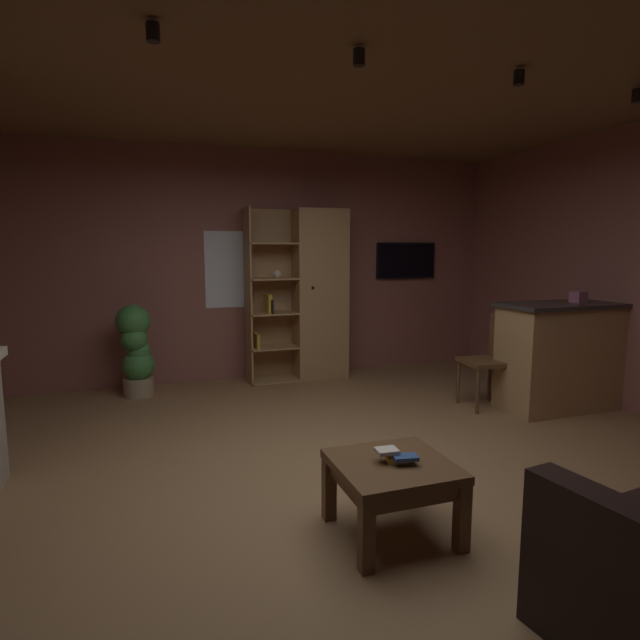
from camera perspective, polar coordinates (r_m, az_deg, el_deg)
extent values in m
cube|color=olive|center=(3.69, 2.12, -17.36)|extent=(6.32, 6.03, 0.02)
cube|color=#8E544C|center=(6.28, -7.94, 5.96)|extent=(6.44, 0.06, 2.72)
cube|color=brown|center=(3.54, 2.37, 27.17)|extent=(6.32, 6.03, 0.02)
cube|color=white|center=(6.21, -9.75, 5.53)|extent=(0.63, 0.01, 0.90)
cube|color=#A87F51|center=(6.24, -0.02, 2.84)|extent=(0.62, 0.38, 2.03)
cube|color=#A87F51|center=(6.25, -5.78, 2.81)|extent=(0.58, 0.02, 2.03)
cube|color=#A87F51|center=(6.01, -7.96, 2.58)|extent=(0.02, 0.38, 2.03)
sphere|color=black|center=(5.99, -0.80, 3.61)|extent=(0.04, 0.04, 0.04)
cube|color=#A87F51|center=(6.24, -5.27, -6.56)|extent=(0.58, 0.38, 0.02)
cube|color=#A87F51|center=(6.16, -5.32, -2.99)|extent=(0.58, 0.38, 0.02)
cube|color=#A87F51|center=(6.09, -5.36, 0.77)|extent=(0.58, 0.38, 0.02)
cube|color=#A87F51|center=(6.06, -5.41, 4.58)|extent=(0.58, 0.38, 0.02)
cube|color=#A87F51|center=(6.05, -5.46, 8.43)|extent=(0.58, 0.38, 0.02)
cube|color=black|center=(6.02, -5.54, 1.56)|extent=(0.03, 0.23, 0.16)
cube|color=gold|center=(6.04, -7.02, -2.31)|extent=(0.03, 0.23, 0.17)
cube|color=gold|center=(6.01, -5.76, 1.80)|extent=(0.04, 0.23, 0.22)
sphere|color=beige|center=(6.07, -4.77, 5.07)|extent=(0.10, 0.10, 0.10)
cube|color=#A87F51|center=(5.63, 25.69, -3.77)|extent=(1.33, 0.53, 1.01)
cube|color=#2D2826|center=(5.55, 26.01, 1.53)|extent=(1.39, 0.59, 0.04)
cube|color=#995972|center=(5.59, 26.71, 2.30)|extent=(0.13, 0.13, 0.11)
cube|color=brown|center=(2.93, 8.04, -15.74)|extent=(0.62, 0.61, 0.05)
cube|color=brown|center=(2.96, 8.01, -16.90)|extent=(0.56, 0.55, 0.08)
cube|color=brown|center=(2.71, 5.16, -22.77)|extent=(0.07, 0.07, 0.37)
cube|color=brown|center=(2.95, 15.45, -20.35)|extent=(0.07, 0.07, 0.37)
cube|color=brown|center=(3.14, 1.02, -18.20)|extent=(0.07, 0.07, 0.37)
cube|color=brown|center=(3.35, 10.14, -16.61)|extent=(0.07, 0.07, 0.37)
cube|color=gold|center=(2.93, 8.48, -14.98)|extent=(0.13, 0.12, 0.03)
cube|color=#2D4C8C|center=(2.89, 9.44, -14.79)|extent=(0.14, 0.10, 0.02)
cube|color=beige|center=(2.90, 7.49, -14.17)|extent=(0.12, 0.10, 0.02)
cube|color=brown|center=(5.35, 17.80, -4.42)|extent=(0.45, 0.45, 0.04)
cube|color=brown|center=(5.41, 19.60, -1.78)|extent=(0.07, 0.40, 0.44)
cylinder|color=brown|center=(5.45, 15.07, -6.55)|extent=(0.04, 0.04, 0.46)
cylinder|color=brown|center=(5.16, 17.08, -7.47)|extent=(0.04, 0.04, 0.46)
cylinder|color=brown|center=(5.64, 18.26, -6.21)|extent=(0.04, 0.04, 0.46)
cylinder|color=brown|center=(5.35, 20.37, -7.06)|extent=(0.04, 0.04, 0.46)
cylinder|color=#9E896B|center=(5.89, -19.47, -6.99)|extent=(0.31, 0.31, 0.20)
sphere|color=#3D7F3D|center=(5.84, -19.48, -4.77)|extent=(0.33, 0.33, 0.33)
sphere|color=#3D7F3D|center=(5.81, -19.49, -3.31)|extent=(0.25, 0.25, 0.25)
sphere|color=#3D7F3D|center=(5.75, -19.94, -1.96)|extent=(0.28, 0.28, 0.28)
sphere|color=#3D7F3D|center=(5.76, -20.02, -0.11)|extent=(0.35, 0.35, 0.35)
cube|color=black|center=(6.94, 9.48, 6.51)|extent=(0.84, 0.05, 0.47)
cube|color=black|center=(6.91, 9.59, 6.50)|extent=(0.80, 0.01, 0.43)
cylinder|color=black|center=(3.11, -18.02, 28.04)|extent=(0.07, 0.07, 0.09)
cylinder|color=black|center=(3.32, 4.34, 27.01)|extent=(0.07, 0.07, 0.09)
cylinder|color=black|center=(3.86, 21.18, 23.76)|extent=(0.07, 0.07, 0.09)
cylinder|color=black|center=(4.63, 31.70, 20.38)|extent=(0.07, 0.07, 0.09)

